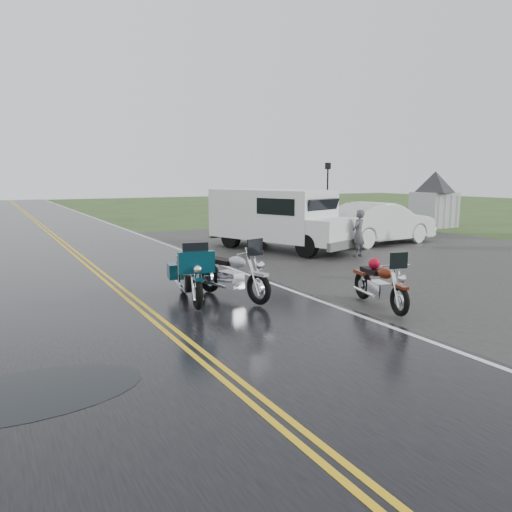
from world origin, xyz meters
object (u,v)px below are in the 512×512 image
at_px(sedan_white, 379,224).
at_px(motorcycle_teal, 197,280).
at_px(motorcycle_silver, 259,276).
at_px(motorcycle_red, 400,288).
at_px(person_at_van, 358,234).
at_px(lamp_post_far_right, 327,196).
at_px(van_white, 307,224).
at_px(visitor_center, 435,185).

bearing_deg(sedan_white, motorcycle_teal, 114.69).
bearing_deg(motorcycle_silver, sedan_white, 20.38).
xyz_separation_m(motorcycle_red, person_at_van, (4.45, 6.59, 0.20)).
relative_size(motorcycle_red, lamp_post_far_right, 0.59).
height_order(motorcycle_silver, lamp_post_far_right, lamp_post_far_right).
distance_m(motorcycle_teal, person_at_van, 8.93).
height_order(van_white, person_at_van, van_white).
relative_size(motorcycle_teal, person_at_van, 1.45).
distance_m(visitor_center, sedan_white, 9.17).
relative_size(van_white, person_at_van, 3.66).
bearing_deg(van_white, visitor_center, 4.53).
bearing_deg(motorcycle_red, sedan_white, 62.71).
bearing_deg(visitor_center, lamp_post_far_right, 164.02).
relative_size(motorcycle_silver, sedan_white, 0.46).
distance_m(visitor_center, lamp_post_far_right, 6.57).
distance_m(sedan_white, lamp_post_far_right, 6.34).
xyz_separation_m(van_white, sedan_white, (4.88, 1.66, -0.33)).
distance_m(motorcycle_silver, person_at_van, 7.89).
relative_size(motorcycle_red, van_white, 0.35).
bearing_deg(visitor_center, van_white, -155.45).
distance_m(motorcycle_red, motorcycle_teal, 4.24).
xyz_separation_m(visitor_center, motorcycle_red, (-15.56, -13.14, -1.75)).
xyz_separation_m(visitor_center, sedan_white, (-8.00, -4.23, -1.51)).
xyz_separation_m(motorcycle_red, sedan_white, (7.56, 8.92, 0.24)).
distance_m(motorcycle_teal, lamp_post_far_right, 17.87).
bearing_deg(motorcycle_red, motorcycle_silver, 146.76).
distance_m(van_white, sedan_white, 5.17).
relative_size(person_at_van, lamp_post_far_right, 0.46).
relative_size(motorcycle_silver, person_at_van, 1.45).
distance_m(visitor_center, motorcycle_silver, 20.84).
bearing_deg(person_at_van, motorcycle_teal, 2.89).
bearing_deg(motorcycle_silver, motorcycle_teal, 154.85).
height_order(motorcycle_silver, person_at_van, person_at_van).
relative_size(motorcycle_teal, sedan_white, 0.46).
bearing_deg(sedan_white, van_white, 103.00).
bearing_deg(lamp_post_far_right, motorcycle_silver, -131.69).
height_order(motorcycle_red, van_white, van_white).
bearing_deg(motorcycle_red, motorcycle_teal, 157.72).
bearing_deg(person_at_van, sedan_white, -167.96).
bearing_deg(lamp_post_far_right, motorcycle_red, -121.80).
bearing_deg(van_white, motorcycle_silver, -153.30).
xyz_separation_m(motorcycle_red, lamp_post_far_right, (9.26, 14.94, 1.20)).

